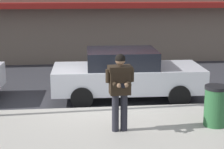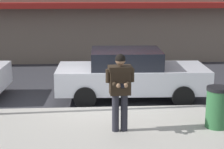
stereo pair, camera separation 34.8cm
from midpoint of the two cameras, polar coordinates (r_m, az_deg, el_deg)
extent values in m
plane|color=#333338|center=(10.61, -3.40, -5.37)|extent=(80.00, 80.00, 0.00)
cube|color=#A8A399|center=(8.05, 4.85, -11.10)|extent=(32.00, 5.30, 0.14)
cube|color=silver|center=(10.74, 1.94, -5.09)|extent=(28.00, 0.12, 0.01)
cube|color=maroon|center=(16.28, -1.00, 10.50)|extent=(26.60, 0.70, 0.24)
cube|color=silver|center=(11.41, 1.50, -0.51)|extent=(4.55, 1.95, 0.70)
cube|color=black|center=(11.26, 0.61, 2.49)|extent=(2.12, 1.70, 0.52)
cylinder|color=black|center=(12.52, 7.45, -1.01)|extent=(0.65, 0.24, 0.64)
cylinder|color=black|center=(10.92, 9.26, -3.22)|extent=(0.65, 0.24, 0.64)
cylinder|color=black|center=(12.27, -5.42, -1.26)|extent=(0.65, 0.24, 0.64)
cylinder|color=black|center=(10.62, -5.56, -3.57)|extent=(0.65, 0.24, 0.64)
cylinder|color=#23232B|center=(8.60, 0.67, -5.78)|extent=(0.16, 0.16, 0.88)
cylinder|color=#23232B|center=(8.56, -0.65, -5.85)|extent=(0.16, 0.16, 0.88)
cube|color=black|center=(8.36, 0.01, -0.89)|extent=(0.48, 0.33, 0.64)
cube|color=black|center=(8.30, 0.01, 0.92)|extent=(0.54, 0.38, 0.12)
cylinder|color=black|center=(8.38, 1.83, -0.08)|extent=(0.11, 0.11, 0.30)
cylinder|color=black|center=(8.25, 1.22, -1.38)|extent=(0.12, 0.31, 0.10)
sphere|color=#8C6647|center=(8.10, 0.95, -1.65)|extent=(0.10, 0.10, 0.10)
cylinder|color=black|center=(8.29, -1.82, -0.23)|extent=(0.11, 0.11, 0.30)
cylinder|color=black|center=(8.19, -0.81, -1.47)|extent=(0.12, 0.31, 0.10)
sphere|color=#8C6647|center=(8.07, -0.18, -1.70)|extent=(0.10, 0.10, 0.10)
cube|color=black|center=(8.05, 0.44, -1.75)|extent=(0.09, 0.15, 0.07)
sphere|color=#8C6647|center=(8.23, 0.05, 2.17)|extent=(0.22, 0.22, 0.22)
sphere|color=black|center=(8.23, 0.05, 2.37)|extent=(0.23, 0.23, 0.23)
cylinder|color=#2D6638|center=(9.18, 14.42, -4.89)|extent=(0.52, 0.52, 0.90)
cylinder|color=black|center=(9.04, 14.60, -1.94)|extent=(0.55, 0.55, 0.08)
camera|label=1|loc=(0.17, -91.21, -0.28)|focal=60.00mm
camera|label=2|loc=(0.17, 88.79, 0.28)|focal=60.00mm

